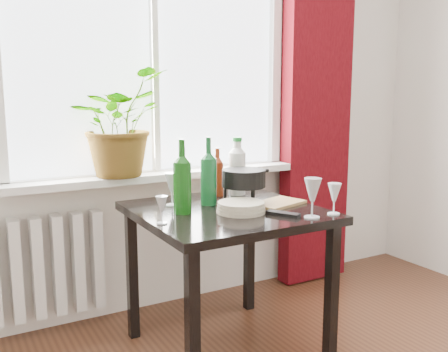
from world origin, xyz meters
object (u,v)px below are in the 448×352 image
wineglass_far_right (334,198)px  wineglass_back_center (230,185)px  radiator (27,270)px  wineglass_back_left (172,189)px  bottle_amber (217,171)px  wine_bottle_right (209,170)px  wine_bottle_left (182,176)px  fondue_pot (244,186)px  table (226,227)px  cleaning_bottle (237,165)px  wineglass_front_right (312,198)px  wineglass_front_left (162,210)px  plate_stack (241,207)px  cutting_board (278,203)px  tv_remote (283,214)px  potted_plant (118,123)px

wineglass_far_right → wineglass_back_center: wineglass_back_center is taller
radiator → wineglass_back_left: bearing=-34.3°
bottle_amber → wine_bottle_right: bearing=-130.2°
wine_bottle_right → wineglass_far_right: wine_bottle_right is taller
wine_bottle_left → fondue_pot: bearing=7.9°
table → fondue_pot: fondue_pot is taller
cleaning_bottle → wineglass_back_center: (-0.12, -0.12, -0.08)m
wineglass_front_right → wineglass_back_center: 0.52m
table → wineglass_front_left: (-0.38, -0.11, 0.15)m
radiator → wineglass_back_center: (0.96, -0.48, 0.44)m
table → wine_bottle_right: 0.30m
wineglass_back_center → wineglass_back_left: bearing=172.7°
wineglass_far_right → wineglass_back_center: bearing=118.6°
plate_stack → table: bearing=101.4°
wineglass_front_right → wine_bottle_left: bearing=142.0°
table → cutting_board: bearing=-10.3°
cleaning_bottle → bottle_amber: bearing=167.6°
wineglass_front_right → fondue_pot: 0.43m
wine_bottle_right → fondue_pot: bearing=-16.7°
wineglass_back_left → wineglass_far_right: bearing=-42.6°
bottle_amber → plate_stack: (-0.09, -0.40, -0.11)m
wine_bottle_right → wineglass_back_left: size_ratio=2.05×
table → wineglass_back_left: size_ratio=5.01×
wineglass_back_left → wineglass_front_left: (-0.18, -0.30, -0.02)m
cleaning_bottle → cutting_board: size_ratio=1.23×
wine_bottle_right → wineglass_far_right: size_ratio=2.31×
table → wine_bottle_left: (-0.22, 0.02, 0.27)m
radiator → table: size_ratio=0.94×
table → wineglass_front_left: wineglass_front_left is taller
bottle_amber → wineglass_far_right: bottle_amber is taller
cleaning_bottle → wineglass_back_left: cleaning_bottle is taller
table → tv_remote: bearing=-58.0°
table → potted_plant: 0.84m
wineglass_back_center → plate_stack: wineglass_back_center is taller
table → wine_bottle_left: wine_bottle_left is taller
table → cutting_board: 0.29m
wineglass_front_right → wineglass_far_right: wineglass_front_right is taller
wine_bottle_right → tv_remote: bearing=-63.4°
cleaning_bottle → tv_remote: bearing=-97.2°
radiator → wineglass_back_left: (0.65, -0.44, 0.44)m
bottle_amber → tv_remote: bearing=-85.3°
wineglass_far_right → tv_remote: wineglass_far_right is taller
potted_plant → plate_stack: bearing=-62.4°
potted_plant → wine_bottle_left: bearing=-78.3°
plate_stack → potted_plant: bearing=117.6°
table → wineglass_front_left: 0.43m
wineglass_back_center → tv_remote: bearing=-82.9°
wineglass_front_right → tv_remote: bearing=133.0°
wine_bottle_left → tv_remote: size_ratio=2.25×
cleaning_bottle → plate_stack: (-0.20, -0.37, -0.14)m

